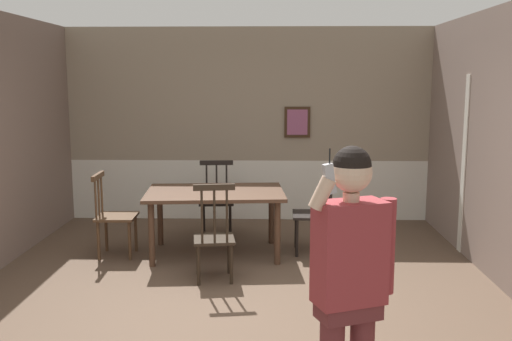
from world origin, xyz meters
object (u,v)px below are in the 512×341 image
object	(u,v)px
dining_table	(215,198)
chair_opposite_corner	(315,213)
chair_by_doorway	(217,199)
chair_at_table_head	(214,236)
person_figure	(350,275)
chair_near_window	(114,215)

from	to	relation	value
dining_table	chair_opposite_corner	world-z (taller)	chair_opposite_corner
chair_by_doorway	chair_at_table_head	bearing A→B (deg)	90.37
dining_table	chair_by_doorway	xyz separation A→B (m)	(-0.07, 0.90, -0.20)
chair_by_doorway	chair_opposite_corner	bearing A→B (deg)	142.70
dining_table	chair_by_doorway	world-z (taller)	chair_by_doorway
chair_at_table_head	person_figure	world-z (taller)	person_figure
person_figure	chair_opposite_corner	bearing A→B (deg)	-112.67
chair_by_doorway	chair_opposite_corner	size ratio (longest dim) A/B	1.01
chair_near_window	person_figure	world-z (taller)	person_figure
person_figure	chair_by_doorway	bearing A→B (deg)	-96.38
chair_near_window	chair_by_doorway	size ratio (longest dim) A/B	1.01
chair_at_table_head	person_figure	xyz separation A→B (m)	(1.02, -2.56, 0.50)
chair_near_window	chair_at_table_head	bearing A→B (deg)	55.08
chair_opposite_corner	chair_by_doorway	bearing A→B (deg)	58.10
dining_table	chair_near_window	world-z (taller)	chair_near_window
dining_table	chair_opposite_corner	distance (m)	1.20
dining_table	chair_by_doorway	distance (m)	0.93
chair_near_window	chair_by_doorway	distance (m)	1.49
dining_table	chair_by_doorway	bearing A→B (deg)	94.62
dining_table	chair_at_table_head	bearing A→B (deg)	-85.21
chair_opposite_corner	person_figure	size ratio (longest dim) A/B	0.57
dining_table	chair_opposite_corner	size ratio (longest dim) A/B	1.74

